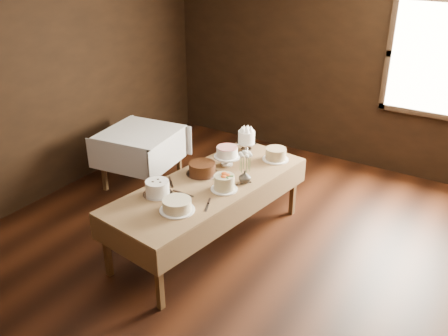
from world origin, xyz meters
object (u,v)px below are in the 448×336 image
cake_meringue (246,141)px  flower_vase (245,177)px  cake_speckled (276,154)px  cake_chocolate (202,169)px  cake_flowers (224,183)px  cake_server_b (207,207)px  cake_server_d (245,183)px  cake_swirl (157,188)px  side_table (140,138)px  display_table (209,188)px  cake_lattice (227,157)px  cake_server_e (171,184)px  cake_cream (177,205)px  cake_server_a (187,195)px

cake_meringue → flower_vase: bearing=-61.1°
cake_speckled → cake_chocolate: bearing=-123.3°
cake_flowers → cake_server_b: 0.39m
cake_flowers → cake_server_d: cake_flowers is taller
cake_chocolate → cake_swirl: cake_swirl is taller
side_table → flower_vase: 1.82m
display_table → cake_speckled: cake_speckled is taller
side_table → cake_lattice: cake_lattice is taller
cake_speckled → cake_server_e: cake_speckled is taller
cake_lattice → cake_server_b: 0.94m
cake_speckled → cake_swirl: cake_swirl is taller
cake_swirl → cake_server_e: size_ratio=1.29×
display_table → cake_cream: size_ratio=7.28×
cake_swirl → flower_vase: cake_swirl is taller
flower_vase → cake_lattice: bearing=145.5°
cake_chocolate → cake_server_e: size_ratio=1.40×
cake_speckled → cake_cream: (-0.26, -1.46, -0.01)m
cake_flowers → cake_server_a: cake_flowers is taller
cake_server_a → cake_speckled: bearing=72.1°
cake_chocolate → cake_server_b: 0.69m
cake_server_b → cake_server_e: size_ratio=1.00×
cake_cream → cake_chocolate: bearing=107.2°
cake_speckled → cake_chocolate: (-0.48, -0.73, -0.00)m
display_table → cake_swirl: cake_swirl is taller
cake_swirl → cake_server_a: size_ratio=1.29×
cake_server_a → cake_server_d: size_ratio=1.00×
cake_lattice → cake_chocolate: size_ratio=0.88×
cake_cream → cake_server_e: 0.51m
cake_chocolate → cake_flowers: size_ratio=1.23×
cake_lattice → cake_server_a: cake_lattice is taller
cake_server_d → flower_vase: bearing=67.4°
cake_meringue → cake_chocolate: 0.79m
side_table → cake_chocolate: size_ratio=2.92×
flower_vase → cake_server_a: bearing=-122.9°
cake_server_d → cake_server_e: bearing=160.2°
display_table → cake_chocolate: 0.24m
cake_speckled → cake_server_a: (-0.35, -1.18, -0.06)m
cake_chocolate → cake_cream: (0.22, -0.73, -0.01)m
display_table → cake_server_a: 0.32m
cake_meringue → cake_server_a: size_ratio=1.03×
side_table → cake_server_e: side_table is taller
cake_lattice → cake_server_d: 0.48m
cake_meringue → cake_chocolate: (-0.07, -0.79, -0.05)m
cake_meringue → cake_server_b: (0.35, -1.33, -0.11)m
cake_speckled → cake_flowers: bearing=-97.0°
cake_server_a → cake_server_e: size_ratio=1.00×
cake_server_e → cake_server_b: bearing=26.0°
cake_meringue → cake_server_d: size_ratio=1.03×
cake_meringue → cake_flowers: bearing=-72.6°
cake_server_b → cake_flowers: bearing=164.4°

